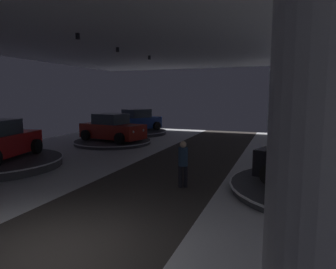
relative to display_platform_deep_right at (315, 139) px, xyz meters
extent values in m
cube|color=silver|center=(-6.26, -18.22, -0.16)|extent=(24.00, 44.00, 0.05)
cube|color=#383330|center=(-6.26, -18.22, -0.13)|extent=(4.40, 44.00, 0.01)
cylinder|color=black|center=(-9.51, -12.80, 5.19)|extent=(0.16, 0.16, 0.22)
cylinder|color=black|center=(-9.81, -9.35, 5.19)|extent=(0.16, 0.16, 0.22)
cylinder|color=black|center=(-9.62, -6.01, 5.19)|extent=(0.16, 0.16, 0.22)
cylinder|color=black|center=(-1.12, -9.77, 5.19)|extent=(0.16, 0.16, 0.22)
cylinder|color=black|center=(-0.98, -6.13, 5.19)|extent=(0.16, 0.16, 0.22)
cylinder|color=silver|center=(0.00, 0.00, -0.02)|extent=(5.55, 5.55, 0.23)
cylinder|color=black|center=(0.00, 0.00, 0.07)|extent=(5.66, 5.66, 0.05)
cube|color=silver|center=(0.00, 0.00, 0.71)|extent=(3.62, 4.54, 0.90)
cube|color=#2D3842|center=(-0.07, -0.13, 1.46)|extent=(2.29, 2.42, 0.70)
cylinder|color=black|center=(-0.18, 1.73, 0.44)|extent=(0.52, 0.70, 0.68)
cylinder|color=black|center=(-1.57, -0.76, 0.44)|extent=(0.52, 0.70, 0.68)
cylinder|color=black|center=(0.18, -1.73, 0.44)|extent=(0.52, 0.70, 0.68)
sphere|color=white|center=(0.57, 2.04, 0.82)|extent=(0.18, 0.18, 0.18)
sphere|color=white|center=(1.44, 1.56, 0.82)|extent=(0.18, 0.18, 0.18)
cylinder|color=#333338|center=(-13.20, -0.89, 0.02)|extent=(4.90, 4.90, 0.29)
cylinder|color=white|center=(-13.20, -0.89, 0.13)|extent=(5.00, 5.00, 0.05)
cube|color=navy|center=(-13.20, -0.89, 0.77)|extent=(3.38, 4.57, 0.90)
cube|color=#2D3842|center=(-13.13, -0.75, 1.52)|extent=(2.21, 2.38, 0.70)
cylinder|color=black|center=(-12.88, -2.60, 0.50)|extent=(0.48, 0.71, 0.68)
cylinder|color=black|center=(-14.70, -1.78, 0.50)|extent=(0.48, 0.71, 0.68)
cylinder|color=black|center=(-11.70, -0.01, 0.50)|extent=(0.48, 0.71, 0.68)
cylinder|color=black|center=(-13.51, 0.82, 0.50)|extent=(0.48, 0.71, 0.68)
sphere|color=white|center=(-13.60, -2.97, 0.88)|extent=(0.18, 0.18, 0.18)
sphere|color=white|center=(-14.50, -2.56, 0.88)|extent=(0.18, 0.18, 0.18)
cylinder|color=#333338|center=(-0.75, -12.14, -0.01)|extent=(5.92, 5.92, 0.24)
cylinder|color=white|center=(-0.75, -12.14, 0.08)|extent=(6.04, 6.04, 0.05)
cube|color=black|center=(-0.75, -12.14, 0.72)|extent=(4.56, 3.15, 0.90)
cube|color=#2D3842|center=(-0.89, -12.09, 1.46)|extent=(2.32, 2.12, 0.70)
cylinder|color=black|center=(-1.74, -10.71, 0.45)|extent=(0.71, 0.44, 0.68)
cylinder|color=black|center=(-2.43, -12.59, 0.45)|extent=(0.71, 0.44, 0.68)
cylinder|color=#333338|center=(-12.35, -5.80, -0.02)|extent=(4.88, 4.88, 0.23)
cylinder|color=white|center=(-12.35, -5.80, 0.07)|extent=(4.98, 4.98, 0.05)
cube|color=maroon|center=(-12.35, -5.80, 0.71)|extent=(4.47, 2.56, 0.90)
cube|color=#2D3842|center=(-12.50, -5.77, 1.46)|extent=(2.16, 1.89, 0.70)
cylinder|color=black|center=(-10.76, -5.09, 0.44)|extent=(0.71, 0.35, 0.68)
cylinder|color=black|center=(-11.14, -7.05, 0.44)|extent=(0.71, 0.35, 0.68)
cylinder|color=black|center=(-13.56, -4.55, 0.44)|extent=(0.71, 0.35, 0.68)
cylinder|color=black|center=(-13.94, -6.51, 0.44)|extent=(0.71, 0.35, 0.68)
sphere|color=white|center=(-10.24, -5.70, 0.82)|extent=(0.18, 0.18, 0.18)
sphere|color=white|center=(-10.43, -6.68, 0.82)|extent=(0.18, 0.18, 0.18)
cube|color=navy|center=(-0.01, -7.36, 1.95)|extent=(2.50, 2.42, 1.00)
cylinder|color=black|center=(-1.11, -6.91, 0.57)|extent=(0.66, 0.87, 0.84)
cylinder|color=black|center=(-13.00, -11.59, 0.58)|extent=(0.37, 0.71, 0.68)
sphere|color=white|center=(-14.60, -11.32, 0.96)|extent=(0.18, 0.18, 0.18)
sphere|color=white|center=(-13.63, -11.09, 0.96)|extent=(0.18, 0.18, 0.18)
cylinder|color=black|center=(-5.29, -13.12, 0.27)|extent=(0.14, 0.14, 0.80)
cylinder|color=black|center=(-5.14, -13.04, 0.27)|extent=(0.14, 0.14, 0.80)
cylinder|color=#233851|center=(-5.22, -13.08, 0.93)|extent=(0.32, 0.32, 0.62)
sphere|color=beige|center=(-5.22, -13.08, 1.35)|extent=(0.22, 0.22, 0.22)
camera|label=1|loc=(-2.18, -22.51, 2.97)|focal=32.09mm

